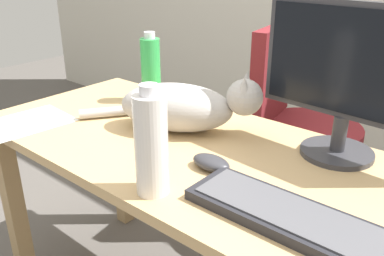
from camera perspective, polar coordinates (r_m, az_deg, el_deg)
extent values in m
cube|color=tan|center=(1.21, 0.28, -3.16)|extent=(1.45, 0.65, 0.03)
cube|color=tan|center=(1.72, -23.42, -10.18)|extent=(0.06, 0.06, 0.68)
cube|color=tan|center=(1.96, -9.79, -4.24)|extent=(0.06, 0.06, 0.68)
cylinder|color=black|center=(2.07, 14.43, -13.32)|extent=(0.48, 0.48, 0.04)
cylinder|color=black|center=(1.95, 15.09, -7.94)|extent=(0.06, 0.06, 0.49)
cylinder|color=maroon|center=(1.83, 15.97, -0.49)|extent=(0.44, 0.44, 0.06)
cube|color=maroon|center=(1.80, 11.02, 7.43)|extent=(0.12, 0.36, 0.40)
cylinder|color=#333338|center=(1.22, 19.44, -3.19)|extent=(0.20, 0.20, 0.01)
cylinder|color=#333338|center=(1.19, 19.80, -0.71)|extent=(0.04, 0.04, 0.10)
cube|color=#333338|center=(1.13, 21.16, 8.59)|extent=(0.48, 0.06, 0.30)
cube|color=black|center=(1.12, 20.85, 8.48)|extent=(0.45, 0.03, 0.27)
cube|color=#232328|center=(0.90, 13.07, -11.86)|extent=(0.44, 0.15, 0.02)
cube|color=#515156|center=(0.89, 13.16, -11.12)|extent=(0.40, 0.12, 0.00)
ellipsoid|color=#B2ADA8|center=(1.29, -2.22, 2.91)|extent=(0.40, 0.32, 0.15)
sphere|color=#B2ADA8|center=(1.23, 7.34, 4.24)|extent=(0.11, 0.11, 0.11)
cone|color=#B2ADA8|center=(1.25, 7.63, 6.83)|extent=(0.04, 0.04, 0.04)
cone|color=#B2ADA8|center=(1.19, 7.28, 6.04)|extent=(0.04, 0.04, 0.04)
cylinder|color=#B2ADA8|center=(1.43, -11.80, 2.18)|extent=(0.13, 0.17, 0.03)
ellipsoid|color=#333338|center=(1.07, 2.67, -4.82)|extent=(0.11, 0.06, 0.04)
cube|color=white|center=(1.47, -22.46, 0.59)|extent=(0.24, 0.31, 0.00)
cylinder|color=silver|center=(0.93, -5.69, -2.45)|extent=(0.08, 0.08, 0.24)
cylinder|color=silver|center=(0.88, -6.02, 5.30)|extent=(0.04, 0.04, 0.02)
cylinder|color=green|center=(1.55, -5.75, 7.96)|extent=(0.07, 0.07, 0.24)
cylinder|color=silver|center=(1.52, -5.94, 12.71)|extent=(0.04, 0.04, 0.02)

